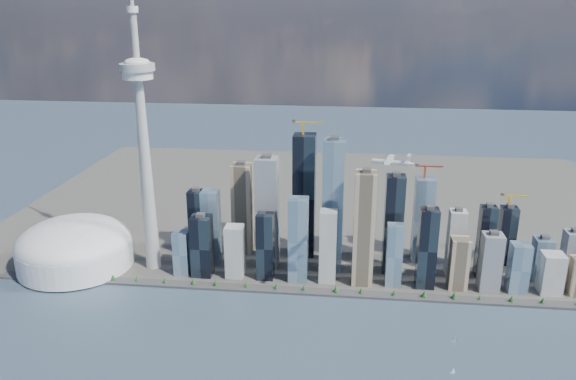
# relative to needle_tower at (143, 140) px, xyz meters

# --- Properties ---
(seawall) EXTENTS (1100.00, 22.00, 4.00)m
(seawall) POSITION_rel_needle_tower_xyz_m (300.00, -60.00, -233.84)
(seawall) COLOR #383838
(seawall) RESTS_ON ground
(land) EXTENTS (1400.00, 900.00, 3.00)m
(land) POSITION_rel_needle_tower_xyz_m (300.00, 390.00, -234.34)
(land) COLOR #4C4C47
(land) RESTS_ON ground
(shoreline_trees) EXTENTS (960.53, 7.20, 8.80)m
(shoreline_trees) POSITION_rel_needle_tower_xyz_m (300.00, -60.00, -227.06)
(shoreline_trees) COLOR #3F2D1E
(shoreline_trees) RESTS_ON seawall
(skyscraper_cluster) EXTENTS (736.00, 142.00, 255.35)m
(skyscraper_cluster) POSITION_rel_needle_tower_xyz_m (359.62, 26.82, -156.66)
(skyscraper_cluster) COLOR black
(skyscraper_cluster) RESTS_ON land
(needle_tower) EXTENTS (56.00, 56.00, 550.50)m
(needle_tower) POSITION_rel_needle_tower_xyz_m (0.00, 0.00, 0.00)
(needle_tower) COLOR #A1A09B
(needle_tower) RESTS_ON land
(dome_stadium) EXTENTS (200.00, 200.00, 86.00)m
(dome_stadium) POSITION_rel_needle_tower_xyz_m (-140.00, -10.00, -196.40)
(dome_stadium) COLOR white
(dome_stadium) RESTS_ON land
(airplane) EXTENTS (60.26, 53.59, 14.76)m
(airplane) POSITION_rel_needle_tower_xyz_m (398.43, -143.42, 14.66)
(airplane) COLOR silver
(airplane) RESTS_ON ground
(sailboat_west) EXTENTS (6.44, 1.93, 8.94)m
(sailboat_west) POSITION_rel_needle_tower_xyz_m (484.48, -249.49, -232.97)
(sailboat_west) COLOR silver
(sailboat_west) RESTS_ON ground
(sailboat_east) EXTENTS (6.20, 3.66, 8.81)m
(sailboat_east) POSITION_rel_needle_tower_xyz_m (497.77, -177.85, -233.01)
(sailboat_east) COLOR silver
(sailboat_east) RESTS_ON ground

